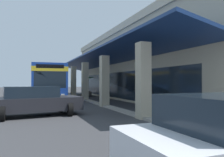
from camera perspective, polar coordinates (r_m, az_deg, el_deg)
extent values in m
plane|color=#38383A|center=(21.00, 2.00, -5.55)|extent=(120.00, 120.00, 0.00)
cube|color=#9E998E|center=(20.39, -6.89, -5.51)|extent=(32.63, 0.50, 0.12)
cube|color=#B2A88E|center=(24.64, 15.58, 2.58)|extent=(27.19, 13.68, 6.37)
cube|color=#C0B59A|center=(25.09, 15.54, 10.55)|extent=(27.49, 13.98, 0.60)
cube|color=#B2A88E|center=(30.97, -11.98, -0.81)|extent=(0.55, 0.55, 3.51)
cube|color=#B2A88E|center=(25.62, -10.03, -0.79)|extent=(0.55, 0.55, 3.51)
cube|color=#B2A88E|center=(20.31, -7.06, -0.75)|extent=(0.55, 0.55, 3.51)
cube|color=#B2A88E|center=(15.09, -2.01, -0.69)|extent=(0.55, 0.55, 3.51)
cube|color=#B2A88E|center=(10.12, 8.17, -0.54)|extent=(0.55, 0.55, 3.51)
cube|color=navy|center=(20.79, -3.49, 5.04)|extent=(27.19, 3.16, 0.82)
cube|color=#19232D|center=(21.23, 0.73, -1.72)|extent=(22.84, 0.08, 2.40)
cube|color=#193D9E|center=(21.76, -16.50, -0.81)|extent=(11.11, 3.07, 2.75)
cube|color=yellow|center=(21.78, -16.49, 1.63)|extent=(11.13, 3.09, 0.36)
cube|color=#19232D|center=(22.06, -16.53, -0.22)|extent=(9.35, 3.02, 0.90)
cube|color=#19232D|center=(16.29, -15.84, -0.33)|extent=(0.17, 2.24, 1.20)
cube|color=black|center=(16.32, -15.83, 3.08)|extent=(0.15, 1.94, 0.28)
cube|color=black|center=(16.21, -15.84, -5.28)|extent=(0.32, 2.45, 0.24)
cube|color=silver|center=(16.33, -12.71, -4.20)|extent=(0.07, 0.24, 0.16)
cube|color=silver|center=(16.25, -19.01, -4.19)|extent=(0.07, 0.24, 0.16)
cube|color=silver|center=(23.31, -16.61, 2.86)|extent=(2.48, 1.90, 0.24)
cylinder|color=black|center=(18.26, -12.12, -4.65)|extent=(1.00, 0.30, 1.00)
cylinder|color=black|center=(18.16, -20.16, -4.63)|extent=(1.00, 0.30, 1.00)
cylinder|color=black|center=(24.93, -13.82, -3.65)|extent=(1.00, 0.30, 1.00)
cylinder|color=black|center=(24.86, -19.70, -3.63)|extent=(1.00, 0.30, 1.00)
cube|color=#232328|center=(11.57, -19.36, -6.26)|extent=(2.33, 4.59, 0.66)
cube|color=#19232D|center=(11.51, -20.32, -3.29)|extent=(1.88, 2.64, 0.54)
cylinder|color=black|center=(12.79, -13.31, -7.04)|extent=(0.64, 0.22, 0.64)
cylinder|color=black|center=(11.07, -10.88, -8.00)|extent=(0.64, 0.22, 0.64)
cylinder|color=black|center=(12.36, -26.94, -7.17)|extent=(0.64, 0.22, 0.64)
cylinder|color=black|center=(10.58, -26.71, -8.24)|extent=(0.64, 0.22, 0.64)
cylinder|color=black|center=(4.27, 8.79, -19.51)|extent=(0.64, 0.22, 0.64)
cube|color=#4C4742|center=(26.20, -6.43, -4.01)|extent=(0.81, 0.81, 0.57)
cylinder|color=#332319|center=(26.18, -6.43, -3.36)|extent=(0.69, 0.69, 0.02)
cylinder|color=brown|center=(26.16, -6.43, -1.75)|extent=(0.16, 0.16, 1.49)
ellipsoid|color=#286B33|center=(25.81, -6.44, 0.20)|extent=(0.74, 0.40, 0.17)
ellipsoid|color=#286B33|center=(26.26, -5.61, 0.29)|extent=(0.23, 0.77, 0.14)
ellipsoid|color=#286B33|center=(26.50, -5.97, 0.19)|extent=(0.70, 0.72, 0.18)
ellipsoid|color=#286B33|center=(26.41, -7.18, 0.13)|extent=(0.79, 0.72, 0.15)
ellipsoid|color=#286B33|center=(25.88, -7.25, 0.33)|extent=(0.57, 0.95, 0.18)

